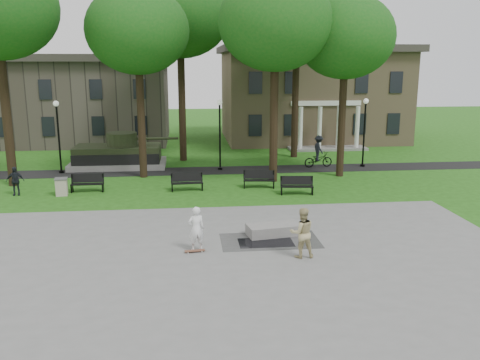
# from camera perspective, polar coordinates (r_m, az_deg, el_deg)

# --- Properties ---
(ground) EXTENTS (120.00, 120.00, 0.00)m
(ground) POSITION_cam_1_polar(r_m,az_deg,el_deg) (22.70, -1.42, -5.16)
(ground) COLOR #205012
(ground) RESTS_ON ground
(plaza) EXTENTS (22.00, 16.00, 0.02)m
(plaza) POSITION_cam_1_polar(r_m,az_deg,el_deg) (18.03, -0.11, -10.06)
(plaza) COLOR gray
(plaza) RESTS_ON ground
(footpath) EXTENTS (44.00, 2.60, 0.01)m
(footpath) POSITION_cam_1_polar(r_m,az_deg,el_deg) (34.28, -3.04, 1.07)
(footpath) COLOR black
(footpath) RESTS_ON ground
(building_right) EXTENTS (17.00, 12.00, 8.60)m
(building_right) POSITION_cam_1_polar(r_m,az_deg,el_deg) (49.00, 7.92, 9.67)
(building_right) COLOR #9E8460
(building_right) RESTS_ON ground
(building_left) EXTENTS (15.00, 10.00, 7.20)m
(building_left) POSITION_cam_1_polar(r_m,az_deg,el_deg) (49.02, -17.13, 8.35)
(building_left) COLOR #4C443D
(building_left) RESTS_ON ground
(tree_1) EXTENTS (6.20, 6.20, 11.63)m
(tree_1) POSITION_cam_1_polar(r_m,az_deg,el_deg) (32.18, -11.45, 16.09)
(tree_1) COLOR black
(tree_1) RESTS_ON ground
(tree_2) EXTENTS (6.60, 6.60, 12.16)m
(tree_2) POSITION_cam_1_polar(r_m,az_deg,el_deg) (30.54, 3.99, 17.17)
(tree_2) COLOR black
(tree_2) RESTS_ON ground
(tree_3) EXTENTS (6.00, 6.00, 11.19)m
(tree_3) POSITION_cam_1_polar(r_m,az_deg,el_deg) (32.53, 11.78, 15.41)
(tree_3) COLOR black
(tree_3) RESTS_ON ground
(tree_4) EXTENTS (7.20, 7.20, 13.50)m
(tree_4) POSITION_cam_1_polar(r_m,az_deg,el_deg) (37.65, -6.78, 17.95)
(tree_4) COLOR black
(tree_4) RESTS_ON ground
(tree_5) EXTENTS (6.40, 6.40, 12.44)m
(tree_5) POSITION_cam_1_polar(r_m,az_deg,el_deg) (38.97, 6.42, 16.72)
(tree_5) COLOR black
(tree_5) RESTS_ON ground
(lamp_left) EXTENTS (0.36, 0.36, 4.73)m
(lamp_left) POSITION_cam_1_polar(r_m,az_deg,el_deg) (35.07, -19.74, 5.22)
(lamp_left) COLOR black
(lamp_left) RESTS_ON ground
(lamp_mid) EXTENTS (0.36, 0.36, 4.73)m
(lamp_mid) POSITION_cam_1_polar(r_m,az_deg,el_deg) (34.15, -2.28, 5.77)
(lamp_mid) COLOR black
(lamp_mid) RESTS_ON ground
(lamp_right) EXTENTS (0.36, 0.36, 4.73)m
(lamp_right) POSITION_cam_1_polar(r_m,az_deg,el_deg) (36.20, 13.80, 5.82)
(lamp_right) COLOR black
(lamp_right) RESTS_ON ground
(tank_monument) EXTENTS (7.45, 3.40, 2.40)m
(tank_monument) POSITION_cam_1_polar(r_m,az_deg,el_deg) (36.36, -13.46, 2.78)
(tank_monument) COLOR gray
(tank_monument) RESTS_ON ground
(puddle) EXTENTS (2.20, 1.20, 0.00)m
(puddle) POSITION_cam_1_polar(r_m,az_deg,el_deg) (20.61, 2.92, -7.03)
(puddle) COLOR black
(puddle) RESTS_ON plaza
(concrete_block) EXTENTS (2.33, 1.35, 0.45)m
(concrete_block) POSITION_cam_1_polar(r_m,az_deg,el_deg) (21.46, 3.79, -5.58)
(concrete_block) COLOR gray
(concrete_block) RESTS_ON plaza
(skateboard) EXTENTS (0.80, 0.29, 0.07)m
(skateboard) POSITION_cam_1_polar(r_m,az_deg,el_deg) (19.65, -5.09, -7.98)
(skateboard) COLOR brown
(skateboard) RESTS_ON plaza
(skateboarder) EXTENTS (0.71, 0.55, 1.75)m
(skateboarder) POSITION_cam_1_polar(r_m,az_deg,el_deg) (19.56, -4.95, -5.47)
(skateboarder) COLOR white
(skateboarder) RESTS_ON plaza
(friend_watching) EXTENTS (0.96, 0.76, 1.90)m
(friend_watching) POSITION_cam_1_polar(r_m,az_deg,el_deg) (18.96, 6.97, -5.88)
(friend_watching) COLOR tan
(friend_watching) RESTS_ON plaza
(pedestrian_walker) EXTENTS (0.98, 0.55, 1.59)m
(pedestrian_walker) POSITION_cam_1_polar(r_m,az_deg,el_deg) (30.31, -23.93, -0.10)
(pedestrian_walker) COLOR black
(pedestrian_walker) RESTS_ON ground
(cyclist) EXTENTS (2.10, 1.22, 2.22)m
(cyclist) POSITION_cam_1_polar(r_m,az_deg,el_deg) (35.67, 8.80, 2.87)
(cyclist) COLOR black
(cyclist) RESTS_ON ground
(park_bench_0) EXTENTS (1.80, 0.52, 1.00)m
(park_bench_0) POSITION_cam_1_polar(r_m,az_deg,el_deg) (29.80, -16.75, -0.27)
(park_bench_0) COLOR black
(park_bench_0) RESTS_ON ground
(park_bench_1) EXTENTS (1.82, 0.64, 1.00)m
(park_bench_1) POSITION_cam_1_polar(r_m,az_deg,el_deg) (28.94, -5.97, -0.16)
(park_bench_1) COLOR black
(park_bench_1) RESTS_ON ground
(park_bench_2) EXTENTS (1.84, 0.72, 1.00)m
(park_bench_2) POSITION_cam_1_polar(r_m,az_deg,el_deg) (29.47, 2.12, 0.14)
(park_bench_2) COLOR black
(park_bench_2) RESTS_ON ground
(park_bench_3) EXTENTS (1.84, 0.71, 1.00)m
(park_bench_3) POSITION_cam_1_polar(r_m,az_deg,el_deg) (28.15, 6.37, -0.55)
(park_bench_3) COLOR black
(park_bench_3) RESTS_ON ground
(trash_bin) EXTENTS (0.75, 0.75, 0.96)m
(trash_bin) POSITION_cam_1_polar(r_m,az_deg,el_deg) (29.40, -19.40, -0.71)
(trash_bin) COLOR #BDB09C
(trash_bin) RESTS_ON ground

